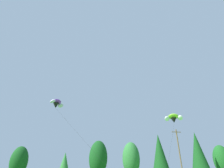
# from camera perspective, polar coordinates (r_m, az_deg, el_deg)

# --- Properties ---
(treeline_tree_b) EXTENTS (4.38, 4.38, 9.54)m
(treeline_tree_b) POSITION_cam_1_polar(r_m,az_deg,el_deg) (56.28, -26.95, -20.67)
(treeline_tree_b) COLOR #472D19
(treeline_tree_b) RESTS_ON ground_plane
(treeline_tree_c) EXTENTS (3.38, 3.38, 8.07)m
(treeline_tree_c) POSITION_cam_1_polar(r_m,az_deg,el_deg) (53.15, -14.60, -23.11)
(treeline_tree_c) COLOR #472D19
(treeline_tree_c) RESTS_ON ground_plane
(treeline_tree_d) EXTENTS (4.79, 4.79, 11.08)m
(treeline_tree_d) POSITION_cam_1_polar(r_m,az_deg,el_deg) (51.84, -4.31, -21.91)
(treeline_tree_d) COLOR #472D19
(treeline_tree_d) RESTS_ON ground_plane
(treeline_tree_e) EXTENTS (4.88, 4.88, 11.40)m
(treeline_tree_e) POSITION_cam_1_polar(r_m,az_deg,el_deg) (56.22, 5.96, -22.05)
(treeline_tree_e) COLOR #472D19
(treeline_tree_e) RESTS_ON ground_plane
(treeline_tree_f) EXTENTS (4.49, 4.49, 13.13)m
(treeline_tree_f) POSITION_cam_1_polar(r_m,az_deg,el_deg) (55.13, 14.56, -19.90)
(treeline_tree_f) COLOR #472D19
(treeline_tree_f) RESTS_ON ground_plane
(treeline_tree_g) EXTENTS (4.64, 4.64, 13.84)m
(treeline_tree_g) POSITION_cam_1_polar(r_m,az_deg,el_deg) (58.93, 25.07, -18.32)
(treeline_tree_g) COLOR #472D19
(treeline_tree_g) RESTS_ON ground_plane
(treeline_tree_h) EXTENTS (4.71, 4.71, 10.79)m
(treeline_tree_h) POSITION_cam_1_polar(r_m,az_deg,el_deg) (65.59, 31.04, -19.67)
(treeline_tree_h) COLOR #472D19
(treeline_tree_h) RESTS_ON ground_plane
(utility_pole) EXTENTS (2.20, 0.26, 12.31)m
(utility_pole) POSITION_cam_1_polar(r_m,az_deg,el_deg) (46.57, 20.37, -20.19)
(utility_pole) COLOR brown
(utility_pole) RESTS_ON ground_plane
(parafoil_kite_high_purple) EXTENTS (10.52, 10.98, 12.54)m
(parafoil_kite_high_purple) POSITION_cam_1_polar(r_m,az_deg,el_deg) (32.99, -16.84, -5.79)
(parafoil_kite_high_purple) COLOR purple
(parafoil_kite_mid_lime_white) EXTENTS (10.81, 14.88, 13.31)m
(parafoil_kite_mid_lime_white) POSITION_cam_1_polar(r_m,az_deg,el_deg) (42.13, 18.57, -10.04)
(parafoil_kite_mid_lime_white) COLOR #93D633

